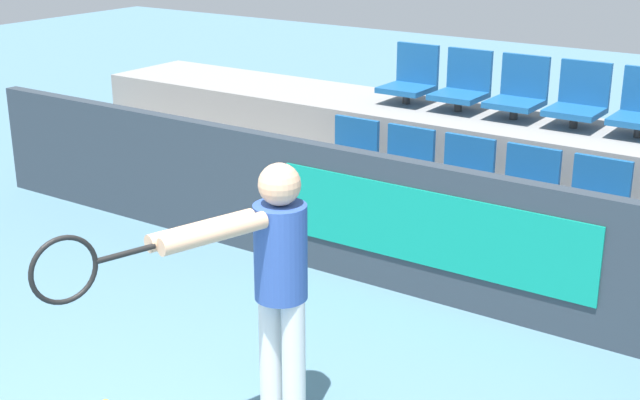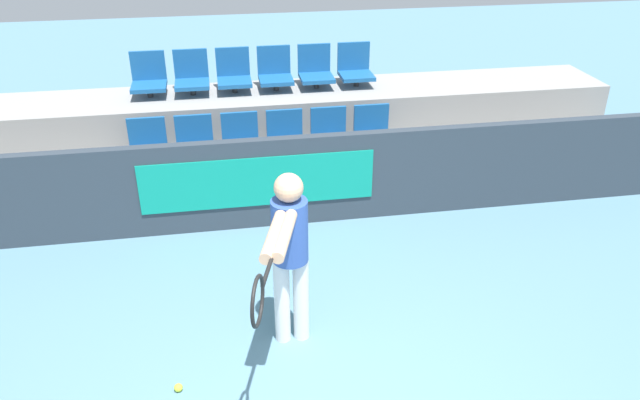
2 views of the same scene
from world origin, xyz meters
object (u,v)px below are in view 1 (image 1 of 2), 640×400
(stadium_chair_0, at_px, (349,157))
(stadium_chair_1, at_px, (403,167))
(tennis_player, at_px, (269,275))
(stadium_chair_7, at_px, (463,86))
(stadium_chair_8, at_px, (519,93))
(stadium_chair_4, at_px, (594,203))
(stadium_chair_3, at_px, (525,190))
(stadium_chair_9, at_px, (579,101))
(stadium_chair_6, at_px, (411,79))
(stadium_chair_2, at_px, (462,178))

(stadium_chair_0, xyz_separation_m, stadium_chair_1, (0.53, 0.00, 0.00))
(tennis_player, bearing_deg, stadium_chair_0, 130.98)
(stadium_chair_7, bearing_deg, stadium_chair_8, 0.00)
(stadium_chair_1, relative_size, stadium_chair_4, 1.00)
(stadium_chair_1, distance_m, stadium_chair_3, 1.06)
(stadium_chair_1, bearing_deg, stadium_chair_4, 0.00)
(stadium_chair_3, height_order, stadium_chair_7, stadium_chair_7)
(stadium_chair_8, xyz_separation_m, tennis_player, (0.22, -3.82, -0.27))
(stadium_chair_4, relative_size, tennis_player, 0.35)
(stadium_chair_9, bearing_deg, stadium_chair_0, -146.53)
(stadium_chair_0, height_order, tennis_player, tennis_player)
(stadium_chair_8, relative_size, tennis_player, 0.35)
(stadium_chair_6, relative_size, tennis_player, 0.35)
(stadium_chair_3, height_order, stadium_chair_6, stadium_chair_6)
(stadium_chair_0, height_order, stadium_chair_1, same)
(stadium_chair_2, bearing_deg, tennis_player, -85.51)
(stadium_chair_1, height_order, stadium_chair_8, stadium_chair_8)
(stadium_chair_6, bearing_deg, stadium_chair_9, 0.00)
(stadium_chair_4, xyz_separation_m, stadium_chair_8, (-1.06, 1.05, 0.50))
(stadium_chair_1, distance_m, stadium_chair_4, 1.59)
(stadium_chair_9, distance_m, tennis_player, 3.84)
(stadium_chair_8, bearing_deg, stadium_chair_2, -90.00)
(stadium_chair_1, xyz_separation_m, stadium_chair_4, (1.59, 0.00, 0.00))
(stadium_chair_7, bearing_deg, stadium_chair_4, -33.47)
(stadium_chair_1, relative_size, stadium_chair_3, 1.00)
(stadium_chair_0, distance_m, stadium_chair_4, 2.12)
(stadium_chair_1, distance_m, tennis_player, 2.87)
(stadium_chair_1, xyz_separation_m, stadium_chair_2, (0.53, 0.00, 0.00))
(stadium_chair_3, xyz_separation_m, stadium_chair_7, (-1.06, 1.05, 0.50))
(stadium_chair_4, bearing_deg, stadium_chair_9, 116.75)
(stadium_chair_1, xyz_separation_m, stadium_chair_3, (1.06, 0.00, 0.00))
(stadium_chair_6, bearing_deg, stadium_chair_0, -90.00)
(stadium_chair_6, height_order, tennis_player, tennis_player)
(stadium_chair_3, distance_m, stadium_chair_4, 0.53)
(stadium_chair_3, xyz_separation_m, tennis_player, (-0.31, -2.77, 0.23))
(stadium_chair_0, distance_m, stadium_chair_9, 1.97)
(stadium_chair_0, relative_size, stadium_chair_3, 1.00)
(stadium_chair_0, relative_size, stadium_chair_7, 1.00)
(stadium_chair_7, xyz_separation_m, stadium_chair_8, (0.53, 0.00, 0.00))
(stadium_chair_8, bearing_deg, stadium_chair_6, 180.00)
(stadium_chair_0, xyz_separation_m, stadium_chair_6, (0.00, 1.05, 0.50))
(stadium_chair_2, xyz_separation_m, stadium_chair_6, (-1.06, 1.05, 0.50))
(stadium_chair_0, relative_size, stadium_chair_6, 1.00)
(stadium_chair_2, bearing_deg, stadium_chair_7, 116.75)
(tennis_player, bearing_deg, stadium_chair_1, 121.31)
(stadium_chair_0, relative_size, stadium_chair_8, 1.00)
(stadium_chair_4, relative_size, stadium_chair_8, 1.00)
(stadium_chair_9, height_order, tennis_player, tennis_player)
(stadium_chair_1, relative_size, tennis_player, 0.35)
(stadium_chair_0, relative_size, stadium_chair_1, 1.00)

